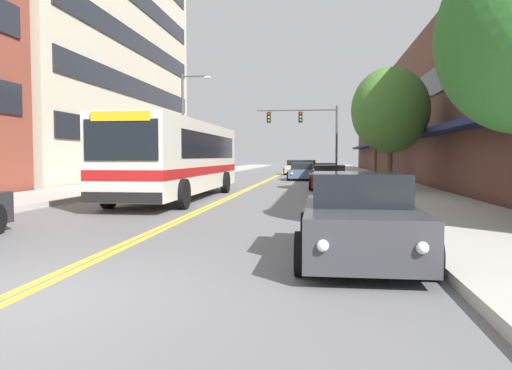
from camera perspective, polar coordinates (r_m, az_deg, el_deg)
The scene contains 19 objects.
ground_plane at distance 42.80m, azimuth 2.20°, elevation 0.96°, with size 240.00×240.00×0.00m, color slate.
sidewalk_left at distance 44.08m, azimuth -7.46°, elevation 1.11°, with size 3.85×106.00×0.17m.
sidewalk_right at distance 42.79m, azimuth 12.16°, elevation 1.00°, with size 3.85×106.00×0.17m.
centre_line at distance 42.80m, azimuth 2.20°, elevation 0.96°, with size 0.34×106.00×0.01m.
office_tower_left at distance 42.65m, azimuth -21.27°, elevation 18.98°, with size 12.08×26.78×26.86m.
storefront_row_right at distance 43.81m, azimuth 20.33°, elevation 6.69°, with size 9.10×68.00×8.99m.
city_bus at distance 20.83m, azimuth -8.64°, elevation 3.29°, with size 2.84×12.25×3.08m.
car_champagne_parked_left_near at distance 36.07m, azimuth -5.62°, elevation 1.46°, with size 1.97×4.83×1.28m.
car_dark_grey_parked_right_foreground at distance 8.52m, azimuth 11.70°, elevation -3.93°, with size 2.03×4.16×1.45m.
car_red_parked_right_mid at distance 26.90m, azimuth 8.37°, elevation 0.84°, with size 2.10×4.72×1.28m.
car_navy_parked_right_far at distance 40.37m, azimuth 7.98°, elevation 1.61°, with size 2.17×4.74×1.21m.
car_slate_blue_moving_lead at distance 37.24m, azimuth 5.30°, elevation 1.51°, with size 2.09×4.68×1.25m.
car_black_moving_second at distance 63.12m, azimuth 6.06°, elevation 2.23°, with size 2.20×4.56×1.30m.
car_beige_moving_third at distance 48.06m, azimuth 4.56°, elevation 1.98°, with size 2.13×4.35×1.40m.
traffic_signal_mast at distance 43.19m, azimuth 5.96°, elevation 6.74°, with size 6.92×0.38×6.05m.
street_lamp_left_far at distance 33.77m, azimuth -7.90°, elevation 7.59°, with size 2.02×0.28×7.18m.
street_tree_right_mid at distance 24.60m, azimuth 15.10°, elevation 8.25°, with size 3.65×3.65×5.75m.
street_tree_right_far at distance 34.99m, azimuth 13.49°, elevation 7.28°, with size 2.99×2.99×5.71m.
fire_hydrant at distance 18.63m, azimuth 14.00°, elevation -0.36°, with size 0.33×0.25×0.81m.
Camera 1 is at (3.75, -5.60, 1.72)m, focal length 35.00 mm.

